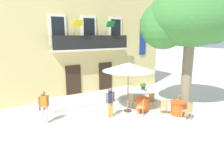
# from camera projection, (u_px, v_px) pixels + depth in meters

# --- Properties ---
(ground_plane) EXTENTS (120.00, 120.00, 0.00)m
(ground_plane) POSITION_uv_depth(u_px,v_px,m) (129.00, 117.00, 11.38)
(ground_plane) COLOR silver
(building_facade) EXTENTS (13.00, 5.09, 7.50)m
(building_facade) POSITION_uv_depth(u_px,v_px,m) (78.00, 43.00, 16.35)
(building_facade) COLOR #DBC67F
(building_facade) RESTS_ON ground
(entrance_step_platform) EXTENTS (7.13, 2.55, 0.25)m
(entrance_step_platform) POSITION_uv_depth(u_px,v_px,m) (99.00, 97.00, 14.51)
(entrance_step_platform) COLOR silver
(entrance_step_platform) RESTS_ON ground
(plane_tree) EXTENTS (5.36, 4.71, 6.81)m
(plane_tree) POSITION_uv_depth(u_px,v_px,m) (190.00, 21.00, 11.61)
(plane_tree) COLOR #7F755B
(plane_tree) RESTS_ON ground
(cafe_table_near_tree) EXTENTS (0.86, 0.86, 0.76)m
(cafe_table_near_tree) POSITION_uv_depth(u_px,v_px,m) (143.00, 104.00, 12.20)
(cafe_table_near_tree) COLOR #EA561E
(cafe_table_near_tree) RESTS_ON ground
(cafe_chair_near_tree_0) EXTENTS (0.56, 0.56, 0.91)m
(cafe_chair_near_tree_0) POSITION_uv_depth(u_px,v_px,m) (142.00, 106.00, 11.45)
(cafe_chair_near_tree_0) COLOR tan
(cafe_chair_near_tree_0) RESTS_ON ground
(cafe_chair_near_tree_1) EXTENTS (0.44, 0.44, 0.91)m
(cafe_chair_near_tree_1) POSITION_uv_depth(u_px,v_px,m) (153.00, 100.00, 12.55)
(cafe_chair_near_tree_1) COLOR tan
(cafe_chair_near_tree_1) RESTS_ON ground
(cafe_chair_near_tree_2) EXTENTS (0.47, 0.47, 0.91)m
(cafe_chair_near_tree_2) POSITION_uv_depth(u_px,v_px,m) (132.00, 99.00, 12.65)
(cafe_chair_near_tree_2) COLOR tan
(cafe_chair_near_tree_2) RESTS_ON ground
(cafe_table_middle) EXTENTS (0.86, 0.86, 0.76)m
(cafe_table_middle) POSITION_uv_depth(u_px,v_px,m) (178.00, 108.00, 11.59)
(cafe_table_middle) COLOR #EA561E
(cafe_table_middle) RESTS_ON ground
(cafe_chair_middle_0) EXTENTS (0.56, 0.56, 0.91)m
(cafe_chair_middle_0) POSITION_uv_depth(u_px,v_px,m) (164.00, 105.00, 11.57)
(cafe_chair_middle_0) COLOR tan
(cafe_chair_middle_0) RESTS_ON ground
(cafe_chair_middle_1) EXTENTS (0.48, 0.48, 0.91)m
(cafe_chair_middle_1) POSITION_uv_depth(u_px,v_px,m) (188.00, 110.00, 10.90)
(cafe_chair_middle_1) COLOR tan
(cafe_chair_middle_1) RESTS_ON ground
(cafe_chair_middle_2) EXTENTS (0.52, 0.52, 0.91)m
(cafe_chair_middle_2) POSITION_uv_depth(u_px,v_px,m) (181.00, 102.00, 12.20)
(cafe_chair_middle_2) COLOR tan
(cafe_chair_middle_2) RESTS_ON ground
(cafe_umbrella) EXTENTS (2.90, 2.90, 2.85)m
(cafe_umbrella) POSITION_uv_depth(u_px,v_px,m) (128.00, 67.00, 11.57)
(cafe_umbrella) COLOR #997A56
(cafe_umbrella) RESTS_ON ground
(ground_planter_left) EXTENTS (0.42, 0.42, 0.61)m
(ground_planter_left) POSITION_uv_depth(u_px,v_px,m) (41.00, 104.00, 12.32)
(ground_planter_left) COLOR #47423D
(ground_planter_left) RESTS_ON ground
(ground_planter_right) EXTENTS (0.43, 0.43, 0.68)m
(ground_planter_right) POSITION_uv_depth(u_px,v_px,m) (143.00, 87.00, 16.39)
(ground_planter_right) COLOR #47423D
(ground_planter_right) RESTS_ON ground
(pedestrian_near_entrance) EXTENTS (0.53, 0.37, 1.69)m
(pedestrian_near_entrance) POSITION_uv_depth(u_px,v_px,m) (44.00, 105.00, 10.28)
(pedestrian_near_entrance) COLOR silver
(pedestrian_near_entrance) RESTS_ON ground
(pedestrian_mid_plaza) EXTENTS (0.53, 0.40, 1.63)m
(pedestrian_mid_plaza) POSITION_uv_depth(u_px,v_px,m) (110.00, 101.00, 11.11)
(pedestrian_mid_plaza) COLOR gold
(pedestrian_mid_plaza) RESTS_ON ground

